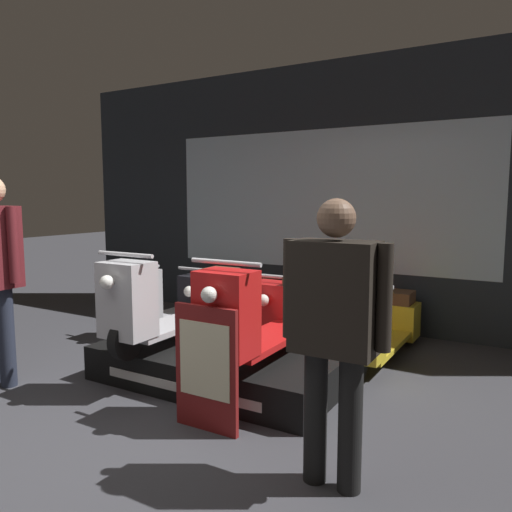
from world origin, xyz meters
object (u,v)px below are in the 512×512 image
scooter_display_left (178,303)px  scooter_backrow_0 (177,299)px  scooter_display_right (270,315)px  scooter_backrow_1 (234,306)px  person_right_browsing (334,320)px  scooter_backrow_3 (380,325)px  scooter_backrow_2 (302,315)px  price_sign_board (206,368)px

scooter_display_left → scooter_backrow_0: scooter_display_left is taller
scooter_display_right → scooter_backrow_0: (-1.99, 1.25, -0.30)m
scooter_backrow_0 → scooter_backrow_1: (0.85, 0.00, 0.00)m
scooter_display_left → person_right_browsing: (1.89, -1.01, 0.30)m
scooter_display_left → scooter_backrow_0: bearing=129.9°
scooter_backrow_0 → scooter_backrow_3: 2.54m
scooter_backrow_1 → person_right_browsing: (2.09, -2.26, 0.59)m
scooter_display_right → scooter_backrow_3: (0.55, 1.25, -0.30)m
scooter_backrow_0 → person_right_browsing: 3.75m
scooter_backrow_1 → scooter_backrow_3: 1.69m
scooter_display_left → scooter_backrow_2: size_ratio=1.00×
scooter_backrow_1 → scooter_backrow_2: 0.85m
scooter_backrow_0 → person_right_browsing: person_right_browsing is taller
scooter_display_right → person_right_browsing: bearing=-46.9°
scooter_backrow_2 → person_right_browsing: bearing=-61.2°
scooter_display_right → scooter_backrow_1: 1.72m
scooter_backrow_0 → person_right_browsing: size_ratio=1.11×
scooter_backrow_1 → scooter_backrow_2: same height
scooter_backrow_2 → person_right_browsing: size_ratio=1.11×
scooter_display_left → price_sign_board: scooter_display_left is taller
scooter_display_left → price_sign_board: size_ratio=2.02×
price_sign_board → scooter_backrow_1: bearing=118.0°
scooter_backrow_0 → scooter_backrow_2: 1.69m
price_sign_board → scooter_display_right: bearing=87.2°
scooter_display_right → scooter_backrow_2: scooter_display_right is taller
scooter_backrow_0 → person_right_browsing: (2.93, -2.26, 0.59)m
scooter_backrow_0 → scooter_backrow_3: bearing=0.0°
scooter_display_right → person_right_browsing: size_ratio=1.11×
scooter_backrow_2 → scooter_backrow_3: bearing=0.0°
scooter_backrow_0 → scooter_display_left: bearing=-50.1°
scooter_display_right → price_sign_board: scooter_display_right is taller
scooter_backrow_2 → scooter_display_left: bearing=-117.4°
scooter_display_left → scooter_display_right: bearing=0.0°
scooter_display_right → scooter_display_left: bearing=180.0°
person_right_browsing → price_sign_board: size_ratio=1.83×
price_sign_board → scooter_backrow_2: bearing=97.1°
scooter_backrow_1 → price_sign_board: 2.35m
scooter_backrow_1 → scooter_backrow_3: size_ratio=1.00×
scooter_display_right → person_right_browsing: person_right_browsing is taller
scooter_display_left → scooter_backrow_1: scooter_display_left is taller
scooter_backrow_1 → scooter_backrow_2: size_ratio=1.00×
scooter_display_right → price_sign_board: 0.85m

